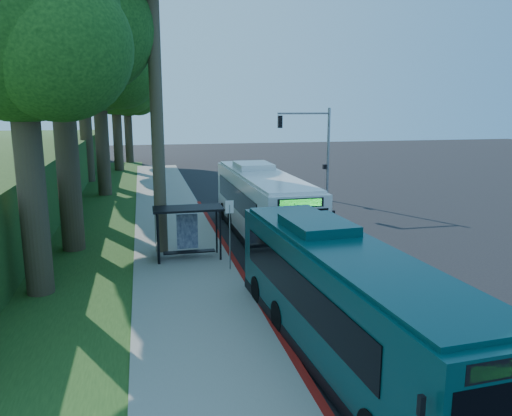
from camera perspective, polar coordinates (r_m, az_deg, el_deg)
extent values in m
plane|color=black|center=(28.08, 6.17, -3.20)|extent=(140.00, 140.00, 0.00)
cube|color=gray|center=(26.65, -8.88, -3.95)|extent=(4.50, 70.00, 0.12)
cube|color=maroon|center=(23.11, -2.42, -6.25)|extent=(0.25, 30.00, 0.13)
cube|color=#234719|center=(31.72, -19.87, -2.06)|extent=(8.00, 70.00, 0.06)
cube|color=black|center=(23.20, -7.79, -0.06)|extent=(3.20, 1.50, 0.10)
cube|color=black|center=(23.42, -11.24, -3.34)|extent=(0.06, 1.30, 2.20)
cube|color=navy|center=(24.15, -7.86, -2.64)|extent=(1.00, 0.12, 1.70)
cube|color=black|center=(23.60, -7.63, -4.99)|extent=(2.40, 0.40, 0.06)
cube|color=black|center=(24.00, -11.17, -2.97)|extent=(0.08, 0.08, 2.40)
cube|color=black|center=(24.22, -4.53, -2.64)|extent=(0.08, 0.08, 2.40)
cube|color=black|center=(22.84, -11.06, -3.71)|extent=(0.08, 0.08, 2.40)
cube|color=black|center=(23.07, -4.09, -3.36)|extent=(0.08, 0.08, 2.40)
cylinder|color=gray|center=(21.69, -3.01, -3.50)|extent=(0.06, 0.06, 3.00)
cube|color=white|center=(21.37, -3.05, 0.13)|extent=(0.35, 0.04, 0.55)
cylinder|color=gray|center=(38.38, 8.23, 6.04)|extent=(0.20, 0.20, 7.00)
cylinder|color=gray|center=(37.53, 5.47, 10.72)|extent=(4.00, 0.14, 0.14)
cube|color=black|center=(37.02, 2.76, 9.82)|extent=(0.30, 0.30, 0.90)
cube|color=black|center=(38.38, 7.84, 4.70)|extent=(0.25, 0.25, 0.35)
cylinder|color=#4C3F2D|center=(24.16, -11.26, 9.85)|extent=(0.60, 0.60, 13.00)
cylinder|color=#382B1E|center=(25.95, -20.84, 6.66)|extent=(1.10, 1.10, 10.50)
sphere|color=#113B10|center=(26.28, -21.92, 20.79)|extent=(8.00, 8.00, 8.00)
sphere|color=#113B10|center=(24.75, -18.28, 18.84)|extent=(5.60, 5.60, 5.60)
sphere|color=#113B10|center=(27.73, -24.32, 18.20)|extent=(5.20, 5.20, 5.20)
cylinder|color=#382B1E|center=(33.97, -20.82, 8.85)|extent=(1.18, 1.18, 11.90)
sphere|color=#113B10|center=(34.49, -21.75, 21.04)|extent=(10.00, 10.00, 10.00)
sphere|color=#113B10|center=(32.59, -18.29, 19.44)|extent=(7.00, 7.00, 7.00)
sphere|color=#113B10|center=(36.31, -24.07, 18.72)|extent=(6.50, 6.50, 6.50)
cylinder|color=#382B1E|center=(41.81, -17.21, 8.02)|extent=(1.06, 1.06, 9.80)
sphere|color=#113B10|center=(41.92, -17.72, 16.25)|extent=(8.40, 8.40, 8.40)
sphere|color=#113B10|center=(40.49, -15.32, 14.97)|extent=(5.88, 5.88, 5.88)
sphere|color=#113B10|center=(43.45, -19.49, 14.84)|extent=(5.46, 5.46, 5.46)
cylinder|color=#382B1E|center=(49.92, -18.93, 9.22)|extent=(1.14, 1.14, 11.20)
sphere|color=#113B10|center=(50.18, -19.46, 17.08)|extent=(9.60, 9.60, 9.60)
sphere|color=#113B10|center=(48.47, -17.21, 15.91)|extent=(6.72, 6.72, 6.72)
sphere|color=#113B10|center=(51.94, -21.09, 15.69)|extent=(6.24, 6.24, 6.24)
cylinder|color=#382B1E|center=(57.76, -15.57, 8.62)|extent=(1.02, 1.02, 9.10)
sphere|color=#113B10|center=(57.77, -15.88, 14.15)|extent=(8.00, 8.00, 8.00)
sphere|color=#113B10|center=(56.48, -14.22, 13.25)|extent=(5.60, 5.60, 5.60)
sphere|color=#113B10|center=(59.21, -17.16, 13.25)|extent=(5.20, 5.20, 5.20)
cylinder|color=#382B1E|center=(65.73, -14.38, 8.68)|extent=(0.98, 0.98, 8.40)
sphere|color=#113B10|center=(65.70, -14.61, 13.18)|extent=(7.00, 7.00, 7.00)
sphere|color=#113B10|center=(64.60, -13.32, 12.42)|extent=(4.90, 4.90, 4.90)
sphere|color=#113B10|center=(66.94, -15.63, 12.47)|extent=(4.55, 4.55, 4.55)
cylinder|color=#382B1E|center=(20.22, -24.35, 3.19)|extent=(1.02, 1.02, 9.10)
sphere|color=#113B10|center=(20.28, -25.73, 19.00)|extent=(7.20, 7.20, 7.20)
sphere|color=#113B10|center=(18.84, -21.72, 16.76)|extent=(5.04, 5.04, 5.04)
cube|color=silver|center=(27.06, 0.74, 0.50)|extent=(2.87, 13.10, 3.11)
cube|color=black|center=(27.41, 0.73, -2.80)|extent=(2.90, 13.17, 0.38)
cube|color=black|center=(27.52, 0.47, 1.33)|extent=(2.91, 10.22, 1.20)
cube|color=black|center=(20.92, 5.04, -2.18)|extent=(2.45, 0.15, 1.53)
cube|color=black|center=(33.24, -1.97, 3.20)|extent=(2.22, 0.15, 1.09)
cube|color=#19E533|center=(20.69, 5.10, 0.60)|extent=(1.81, 0.12, 0.31)
cube|color=silver|center=(26.80, 0.75, 3.88)|extent=(2.64, 12.44, 0.13)
cube|color=silver|center=(28.88, -0.30, 4.81)|extent=(1.96, 2.74, 0.38)
cylinder|color=black|center=(23.15, 0.21, -4.96)|extent=(0.33, 1.09, 1.09)
cylinder|color=black|center=(23.84, 6.12, -4.54)|extent=(0.33, 1.09, 1.09)
cylinder|color=black|center=(31.86, -3.63, -0.38)|extent=(0.33, 1.09, 1.09)
cylinder|color=black|center=(32.36, 0.77, -0.16)|extent=(0.33, 1.09, 1.09)
cube|color=#0A3739|center=(14.49, 10.09, -10.24)|extent=(3.26, 12.31, 2.89)
cube|color=black|center=(15.11, 9.89, -15.52)|extent=(3.29, 12.37, 0.36)
cube|color=black|center=(14.82, 9.26, -8.55)|extent=(3.17, 9.63, 1.12)
cube|color=black|center=(19.71, 2.41, -3.15)|extent=(2.07, 0.24, 1.02)
cube|color=#19E533|center=(9.47, 27.24, -15.79)|extent=(1.69, 0.19, 0.28)
cube|color=#0A3739|center=(14.01, 10.31, -4.54)|extent=(3.02, 11.69, 0.12)
cube|color=#0A3739|center=(15.74, 7.07, -1.99)|extent=(1.95, 2.63, 0.36)
cylinder|color=black|center=(12.75, 23.25, -20.82)|extent=(0.36, 1.03, 1.02)
cylinder|color=black|center=(18.58, 0.29, -9.33)|extent=(0.36, 1.03, 1.02)
cylinder|color=black|center=(19.33, 7.05, -8.57)|extent=(0.36, 1.03, 1.02)
imported|color=white|center=(34.95, 2.93, 1.07)|extent=(4.06, 5.99, 1.52)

